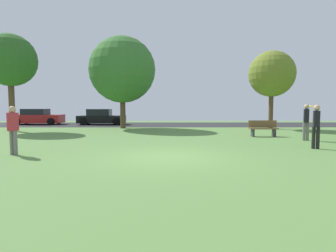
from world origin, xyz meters
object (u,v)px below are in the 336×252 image
at_px(parked_car_red, 38,117).
at_px(birch_tree_lone, 10,61).
at_px(parked_car_black, 101,118).
at_px(frisbee_disc, 312,106).
at_px(maple_tree_near, 272,74).
at_px(maple_tree_far, 122,70).
at_px(person_catcher, 316,124).
at_px(person_bystander, 13,128).
at_px(street_lamp_post, 271,99).
at_px(person_thrower, 306,120).
at_px(park_bench, 263,128).

bearing_deg(parked_car_red, birch_tree_lone, -78.56).
xyz_separation_m(parked_car_red, parked_car_black, (5.88, -0.19, -0.02)).
distance_m(frisbee_disc, parked_car_black, 18.20).
distance_m(maple_tree_near, parked_car_black, 14.92).
distance_m(maple_tree_near, maple_tree_far, 11.09).
height_order(person_catcher, person_bystander, person_catcher).
xyz_separation_m(maple_tree_near, person_catcher, (-1.68, -9.52, -3.04)).
relative_size(maple_tree_near, birch_tree_lone, 0.88).
bearing_deg(person_bystander, maple_tree_far, 9.19).
bearing_deg(maple_tree_far, person_catcher, -47.48).
distance_m(birch_tree_lone, parked_car_black, 8.94).
relative_size(parked_car_black, street_lamp_post, 0.94).
distance_m(person_thrower, park_bench, 2.44).
bearing_deg(person_thrower, birch_tree_lone, -87.55).
bearing_deg(maple_tree_near, maple_tree_far, 176.33).
relative_size(person_catcher, person_bystander, 1.03).
bearing_deg(person_thrower, person_bystander, -52.96).
relative_size(maple_tree_near, person_thrower, 3.15).
bearing_deg(maple_tree_near, birch_tree_lone, -174.80).
bearing_deg(maple_tree_far, park_bench, -33.04).
height_order(maple_tree_near, birch_tree_lone, birch_tree_lone).
relative_size(maple_tree_far, person_bystander, 3.99).
bearing_deg(park_bench, person_bystander, 28.34).
bearing_deg(maple_tree_near, person_bystander, -140.41).
distance_m(person_catcher, park_bench, 4.59).
distance_m(maple_tree_near, park_bench, 6.56).
height_order(person_catcher, street_lamp_post, street_lamp_post).
bearing_deg(maple_tree_near, parked_car_black, 160.37).
distance_m(maple_tree_far, person_bystander, 12.28).
bearing_deg(birch_tree_lone, frisbee_disc, -21.76).
relative_size(person_thrower, frisbee_disc, 4.86).
distance_m(park_bench, street_lamp_post, 6.67).
xyz_separation_m(birch_tree_lone, street_lamp_post, (18.51, 2.54, -2.49)).
relative_size(person_bystander, parked_car_red, 0.40).
xyz_separation_m(person_thrower, person_bystander, (-12.41, -4.05, -0.05)).
bearing_deg(birch_tree_lone, maple_tree_far, 18.31).
distance_m(birch_tree_lone, person_bystander, 11.17).
bearing_deg(person_thrower, parked_car_black, -113.20).
xyz_separation_m(parked_car_black, street_lamp_post, (13.99, -4.00, 1.61)).
distance_m(parked_car_red, parked_car_black, 5.89).
distance_m(person_bystander, parked_car_red, 17.20).
bearing_deg(maple_tree_far, frisbee_disc, -43.02).
height_order(person_bystander, frisbee_disc, frisbee_disc).
relative_size(birch_tree_lone, person_bystander, 3.75).
relative_size(maple_tree_near, frisbee_disc, 15.32).
xyz_separation_m(maple_tree_far, park_bench, (8.79, -5.72, -3.96)).
height_order(maple_tree_far, frisbee_disc, maple_tree_far).
bearing_deg(person_catcher, maple_tree_near, 9.00).
distance_m(maple_tree_far, person_thrower, 13.22).
relative_size(birch_tree_lone, person_catcher, 3.66).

